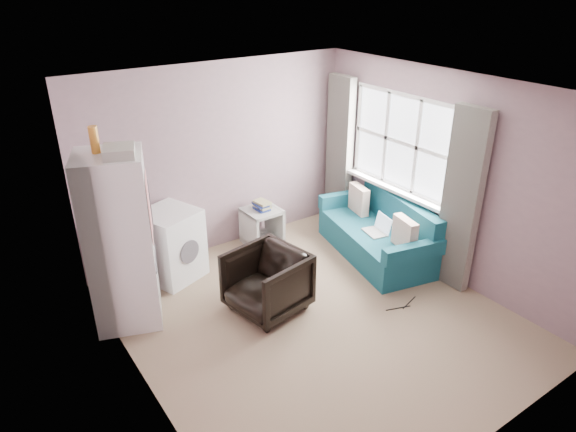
{
  "coord_description": "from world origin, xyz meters",
  "views": [
    {
      "loc": [
        -2.9,
        -3.64,
        3.48
      ],
      "look_at": [
        0.05,
        0.6,
        1.0
      ],
      "focal_mm": 32.0,
      "sensor_mm": 36.0,
      "label": 1
    }
  ],
  "objects_px": {
    "washing_machine": "(171,243)",
    "sofa": "(379,234)",
    "armchair": "(267,279)",
    "side_table": "(262,224)",
    "fridge": "(120,241)"
  },
  "relations": [
    {
      "from": "armchair",
      "to": "side_table",
      "type": "xyz_separation_m",
      "value": [
        0.79,
        1.36,
        -0.09
      ]
    },
    {
      "from": "side_table",
      "to": "armchair",
      "type": "bearing_deg",
      "value": -120.09
    },
    {
      "from": "washing_machine",
      "to": "sofa",
      "type": "relative_size",
      "value": 0.45
    },
    {
      "from": "fridge",
      "to": "side_table",
      "type": "distance_m",
      "value": 2.3
    },
    {
      "from": "armchair",
      "to": "side_table",
      "type": "bearing_deg",
      "value": 139.75
    },
    {
      "from": "armchair",
      "to": "sofa",
      "type": "relative_size",
      "value": 0.4
    },
    {
      "from": "fridge",
      "to": "sofa",
      "type": "distance_m",
      "value": 3.34
    },
    {
      "from": "fridge",
      "to": "washing_machine",
      "type": "height_order",
      "value": "fridge"
    },
    {
      "from": "washing_machine",
      "to": "side_table",
      "type": "xyz_separation_m",
      "value": [
        1.37,
        0.1,
        -0.16
      ]
    },
    {
      "from": "fridge",
      "to": "washing_machine",
      "type": "xyz_separation_m",
      "value": [
        0.74,
        0.54,
        -0.5
      ]
    },
    {
      "from": "armchair",
      "to": "washing_machine",
      "type": "bearing_deg",
      "value": -165.26
    },
    {
      "from": "fridge",
      "to": "side_table",
      "type": "relative_size",
      "value": 3.36
    },
    {
      "from": "fridge",
      "to": "sofa",
      "type": "xyz_separation_m",
      "value": [
        3.23,
        -0.51,
        -0.67
      ]
    },
    {
      "from": "armchair",
      "to": "sofa",
      "type": "xyz_separation_m",
      "value": [
        1.91,
        0.21,
        -0.1
      ]
    },
    {
      "from": "washing_machine",
      "to": "side_table",
      "type": "bearing_deg",
      "value": -15.91
    }
  ]
}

